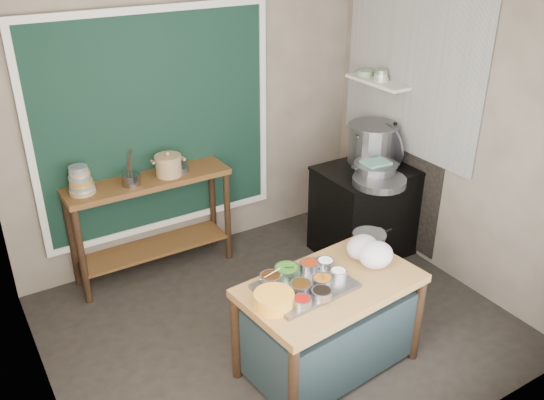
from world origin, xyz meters
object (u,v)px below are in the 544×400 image
ceramic_crock (169,166)px  saucepan (369,242)px  stove_block (366,212)px  yellow_basin (274,300)px  back_counter (153,226)px  prep_table (329,326)px  utensil_cup (131,180)px  stock_pot (372,143)px  steamer (375,170)px  condiment_tray (305,286)px

ceramic_crock → saucepan: bearing=-61.3°
stove_block → yellow_basin: size_ratio=3.43×
back_counter → saucepan: 2.04m
stove_block → yellow_basin: 2.17m
prep_table → utensil_cup: utensil_cup is taller
stock_pot → prep_table: bearing=-138.0°
steamer → stove_block: bearing=65.2°
condiment_tray → ceramic_crock: 1.84m
yellow_basin → utensil_cup: size_ratio=1.63×
saucepan → stove_block: bearing=41.2°
back_counter → stove_block: size_ratio=1.61×
back_counter → ceramic_crock: (0.19, -0.03, 0.56)m
prep_table → saucepan: 0.69m
stove_block → condiment_tray: 1.89m
back_counter → steamer: (1.82, -0.89, 0.47)m
condiment_tray → utensil_cup: utensil_cup is taller
condiment_tray → back_counter: bearing=102.6°
stove_block → yellow_basin: (-1.78, -1.18, 0.38)m
yellow_basin → stove_block: bearing=33.5°
condiment_tray → steamer: bearing=33.8°
stock_pot → stove_block: bearing=-133.2°
yellow_basin → back_counter: bearing=93.6°
stove_block → stock_pot: (0.12, 0.13, 0.64)m
utensil_cup → ceramic_crock: size_ratio=0.65×
back_counter → utensil_cup: 0.55m
prep_table → stock_pot: size_ratio=2.59×
ceramic_crock → stock_pot: stock_pot is taller
prep_table → ceramic_crock: size_ratio=5.05×
prep_table → utensil_cup: (-0.76, 1.83, 0.62)m
yellow_basin → utensil_cup: utensil_cup is taller
utensil_cup → stock_pot: 2.25m
yellow_basin → saucepan: size_ratio=1.02×
saucepan → steamer: (0.73, 0.79, 0.13)m
prep_table → stock_pot: 2.03m
ceramic_crock → condiment_tray: bearing=-83.1°
saucepan → steamer: size_ratio=0.64×
stove_block → utensil_cup: size_ratio=5.59×
saucepan → steamer: steamer is taller
steamer → stock_pot: bearing=56.1°
ceramic_crock → steamer: ceramic_crock is taller
back_counter → yellow_basin: back_counter is taller
back_counter → stove_block: bearing=-21.0°
condiment_tray → saucepan: (0.68, 0.16, 0.06)m
prep_table → steamer: steamer is taller
prep_table → yellow_basin: 0.64m
back_counter → yellow_basin: size_ratio=5.52×
saucepan → stock_pot: size_ratio=0.53×
stove_block → steamer: (-0.08, -0.16, 0.52)m
ceramic_crock → stock_pot: (1.83, -0.57, 0.04)m
back_counter → condiment_tray: 1.91m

